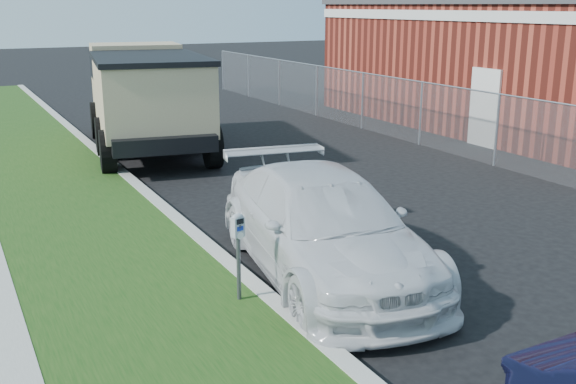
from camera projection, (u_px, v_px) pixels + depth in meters
name	position (u px, v px, depth m)	size (l,w,h in m)	color
ground	(393.00, 256.00, 10.85)	(120.00, 120.00, 0.00)	black
streetside	(11.00, 270.00, 10.07)	(6.12, 50.00, 0.15)	#96968E
chainlink_fence	(421.00, 101.00, 19.16)	(0.06, 30.06, 30.00)	slate
brick_building	(547.00, 60.00, 22.45)	(9.20, 14.20, 4.17)	maroon
parking_meter	(238.00, 238.00, 8.72)	(0.18, 0.14, 1.21)	#3F4247
white_wagon	(321.00, 226.00, 9.94)	(2.12, 5.22, 1.51)	silver
dump_truck	(145.00, 93.00, 18.56)	(3.79, 7.43, 2.78)	black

